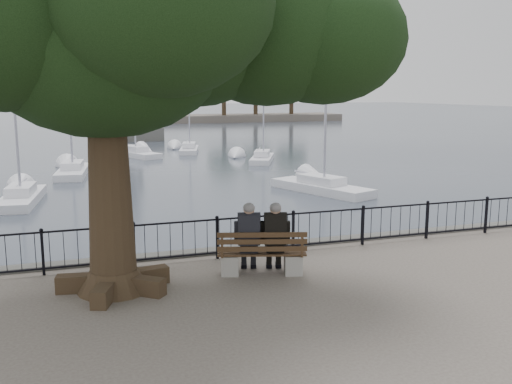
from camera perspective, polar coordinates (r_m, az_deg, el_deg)
name	(u,v)px	position (r m, az deg, el deg)	size (l,w,h in m)	color
harbor	(250,268)	(14.99, -0.62, -7.61)	(260.00, 260.00, 1.20)	#4A4945
railing	(256,233)	(14.24, 0.00, -4.13)	(22.06, 0.06, 1.00)	black
bench	(262,259)	(12.81, 0.58, -6.68)	(2.05, 1.14, 1.04)	gray
person_left	(249,240)	(12.80, -0.72, -4.85)	(0.63, 0.89, 1.65)	black
person_right	(275,240)	(12.83, 1.90, -4.82)	(0.63, 0.89, 1.65)	black
tree	(143,15)	(11.91, -11.24, 16.97)	(10.28, 7.18, 8.39)	black
lion_monument	(128,117)	(60.90, -12.65, 7.35)	(6.33, 6.33, 9.25)	#4A4945
sailboat_a	(21,196)	(28.10, -22.41, -0.35)	(2.06, 5.43, 10.68)	white
sailboat_b	(73,170)	(36.12, -17.85, 2.14)	(2.24, 5.83, 11.82)	white
sailboat_c	(321,186)	(28.86, 6.55, 0.63)	(3.61, 6.01, 11.47)	white
sailboat_d	(262,157)	(41.06, 0.62, 3.47)	(3.30, 5.11, 9.16)	white
sailboat_f	(135,153)	(45.10, -11.97, 3.87)	(3.52, 5.61, 10.20)	white
sailboat_g	(189,149)	(47.53, -6.70, 4.33)	(2.58, 5.14, 9.46)	white
far_shore	(254,97)	(94.89, -0.20, 9.51)	(30.00, 8.60, 9.18)	brown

